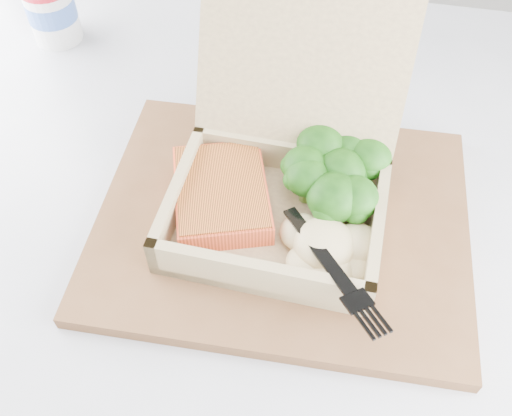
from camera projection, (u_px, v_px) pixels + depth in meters
The scene contains 9 objects.
cafe_table at pixel (233, 321), 0.72m from camera, with size 1.09×1.09×0.76m.
serving_tray at pixel (282, 221), 0.56m from camera, with size 0.36×0.29×0.02m, color brown.
takeout_container at pixel (284, 169), 0.53m from camera, with size 0.24×0.26×0.18m.
salmon_fillet at pixel (221, 194), 0.54m from camera, with size 0.09×0.11×0.02m, color #EE552E.
broccoli_pile at pixel (339, 176), 0.55m from camera, with size 0.12×0.12×0.04m, color #276E18, non-canonical shape.
mashed_potatoes at pixel (324, 244), 0.50m from camera, with size 0.09×0.08×0.03m, color #CDBD85.
plastic_fork at pixel (307, 231), 0.50m from camera, with size 0.13×0.11×0.02m.
paper_cup at pixel (51, 10), 0.73m from camera, with size 0.06×0.06×0.08m.
receipt at pixel (322, 90), 0.69m from camera, with size 0.07×0.14×0.00m, color silver.
Camera 1 is at (0.45, 0.13, 1.22)m, focal length 40.00 mm.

